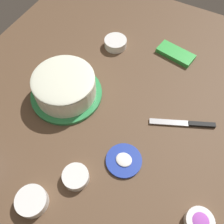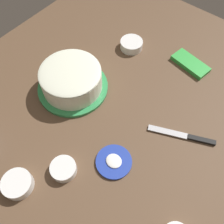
# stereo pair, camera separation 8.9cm
# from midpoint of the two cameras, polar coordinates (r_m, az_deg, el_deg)

# --- Properties ---
(ground_plane) EXTENTS (1.54, 1.54, 0.00)m
(ground_plane) POSITION_cam_midpoint_polar(r_m,az_deg,el_deg) (0.89, 8.22, -5.31)
(ground_plane) COLOR brown
(frosted_cake) EXTENTS (0.28, 0.28, 0.11)m
(frosted_cake) POSITION_cam_midpoint_polar(r_m,az_deg,el_deg) (0.95, -6.65, 7.11)
(frosted_cake) COLOR #339351
(frosted_cake) RESTS_ON ground_plane
(frosting_tub_lid) EXTENTS (0.12, 0.12, 0.02)m
(frosting_tub_lid) POSITION_cam_midpoint_polar(r_m,az_deg,el_deg) (0.84, 3.51, -11.56)
(frosting_tub_lid) COLOR #233DAD
(frosting_tub_lid) RESTS_ON ground_plane
(spreading_knife) EXTENTS (0.22, 0.11, 0.01)m
(spreading_knife) POSITION_cam_midpoint_polar(r_m,az_deg,el_deg) (0.92, 19.59, -5.57)
(spreading_knife) COLOR silver
(spreading_knife) RESTS_ON ground_plane
(sprinkle_bowl_blue) EXTENTS (0.10, 0.10, 0.04)m
(sprinkle_bowl_blue) POSITION_cam_midpoint_polar(r_m,az_deg,el_deg) (1.13, 6.78, 15.01)
(sprinkle_bowl_blue) COLOR white
(sprinkle_bowl_blue) RESTS_ON ground_plane
(sprinkle_bowl_green) EXTENTS (0.09, 0.09, 0.04)m
(sprinkle_bowl_green) POSITION_cam_midpoint_polar(r_m,az_deg,el_deg) (0.84, -17.98, -15.66)
(sprinkle_bowl_green) COLOR white
(sprinkle_bowl_green) RESTS_ON ground_plane
(sprinkle_bowl_pink) EXTENTS (0.08, 0.08, 0.03)m
(sprinkle_bowl_pink) POSITION_cam_midpoint_polar(r_m,az_deg,el_deg) (0.82, -8.00, -13.04)
(sprinkle_bowl_pink) COLOR white
(sprinkle_bowl_pink) RESTS_ON ground_plane
(candy_box_lower) EXTENTS (0.17, 0.10, 0.02)m
(candy_box_lower) POSITION_cam_midpoint_polar(r_m,az_deg,el_deg) (1.12, 19.73, 10.22)
(candy_box_lower) COLOR green
(candy_box_lower) RESTS_ON ground_plane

